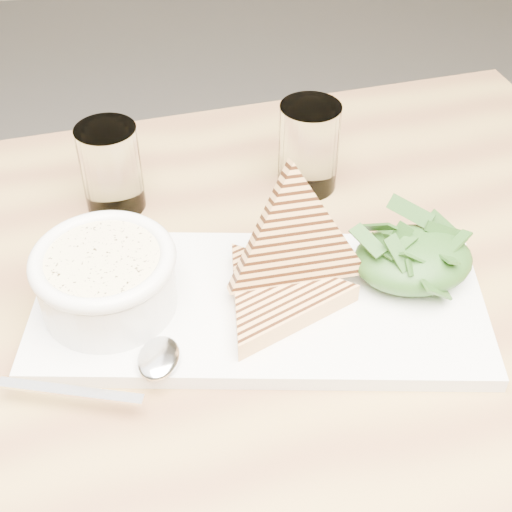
{
  "coord_description": "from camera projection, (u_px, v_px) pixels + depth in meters",
  "views": [
    {
      "loc": [
        0.05,
        -0.21,
        1.26
      ],
      "look_at": [
        0.13,
        0.27,
        0.83
      ],
      "focal_mm": 50.0,
      "sensor_mm": 36.0,
      "label": 1
    }
  ],
  "objects": [
    {
      "name": "salad_base",
      "position": [
        413.0,
        259.0,
        0.67
      ],
      "size": [
        0.11,
        0.09,
        0.04
      ],
      "primitive_type": "ellipsoid",
      "color": "black",
      "rests_on": "platter"
    },
    {
      "name": "spoon_handle",
      "position": [
        70.0,
        391.0,
        0.57
      ],
      "size": [
        0.12,
        0.05,
        0.0
      ],
      "primitive_type": "cube",
      "rotation": [
        0.0,
        0.0,
        -0.3
      ],
      "color": "silver",
      "rests_on": "platter"
    },
    {
      "name": "sandwich_flat",
      "position": [
        277.0,
        297.0,
        0.65
      ],
      "size": [
        0.2,
        0.2,
        0.02
      ],
      "primitive_type": null,
      "rotation": [
        0.0,
        0.0,
        0.43
      ],
      "color": "tan",
      "rests_on": "platter"
    },
    {
      "name": "glass_near",
      "position": [
        111.0,
        169.0,
        0.75
      ],
      "size": [
        0.06,
        0.06,
        0.1
      ],
      "primitive_type": "cylinder",
      "color": "white",
      "rests_on": "table_top"
    },
    {
      "name": "spoon_bowl",
      "position": [
        159.0,
        358.0,
        0.6
      ],
      "size": [
        0.05,
        0.06,
        0.01
      ],
      "primitive_type": "ellipsoid",
      "rotation": [
        0.0,
        0.0,
        -0.3
      ],
      "color": "silver",
      "rests_on": "platter"
    },
    {
      "name": "soup",
      "position": [
        103.0,
        261.0,
        0.62
      ],
      "size": [
        0.1,
        0.1,
        0.01
      ],
      "primitive_type": "cylinder",
      "color": "beige",
      "rests_on": "soup_bowl"
    },
    {
      "name": "table_top",
      "position": [
        119.0,
        380.0,
        0.63
      ],
      "size": [
        1.28,
        0.93,
        0.04
      ],
      "primitive_type": "cube",
      "rotation": [
        0.0,
        0.0,
        0.12
      ],
      "color": "#A47F44",
      "rests_on": "ground"
    },
    {
      "name": "glass_far",
      "position": [
        309.0,
        147.0,
        0.78
      ],
      "size": [
        0.07,
        0.07,
        0.1
      ],
      "primitive_type": "cylinder",
      "color": "white",
      "rests_on": "table_top"
    },
    {
      "name": "platter",
      "position": [
        259.0,
        304.0,
        0.66
      ],
      "size": [
        0.44,
        0.25,
        0.02
      ],
      "primitive_type": "cube",
      "rotation": [
        0.0,
        0.0,
        -0.17
      ],
      "color": "white",
      "rests_on": "table_top"
    },
    {
      "name": "sandwich_lean",
      "position": [
        296.0,
        242.0,
        0.64
      ],
      "size": [
        0.16,
        0.14,
        0.17
      ],
      "primitive_type": null,
      "rotation": [
        1.2,
        0.0,
        0.06
      ],
      "color": "tan",
      "rests_on": "sandwich_flat"
    },
    {
      "name": "table_leg_br",
      "position": [
        469.0,
        322.0,
        1.21
      ],
      "size": [
        0.06,
        0.06,
        0.74
      ],
      "primitive_type": "cylinder",
      "color": "#A47F44",
      "rests_on": "ground"
    },
    {
      "name": "arugula_pile",
      "position": [
        414.0,
        255.0,
        0.66
      ],
      "size": [
        0.11,
        0.1,
        0.05
      ],
      "primitive_type": null,
      "color": "#396026",
      "rests_on": "platter"
    },
    {
      "name": "soup_bowl",
      "position": [
        107.0,
        285.0,
        0.64
      ],
      "size": [
        0.12,
        0.12,
        0.05
      ],
      "primitive_type": "cylinder",
      "color": "white",
      "rests_on": "platter"
    },
    {
      "name": "bowl_rim",
      "position": [
        102.0,
        259.0,
        0.62
      ],
      "size": [
        0.13,
        0.13,
        0.01
      ],
      "primitive_type": "torus",
      "color": "white",
      "rests_on": "soup_bowl"
    }
  ]
}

